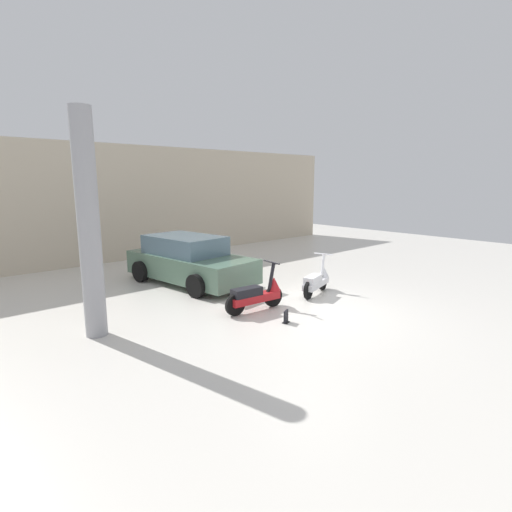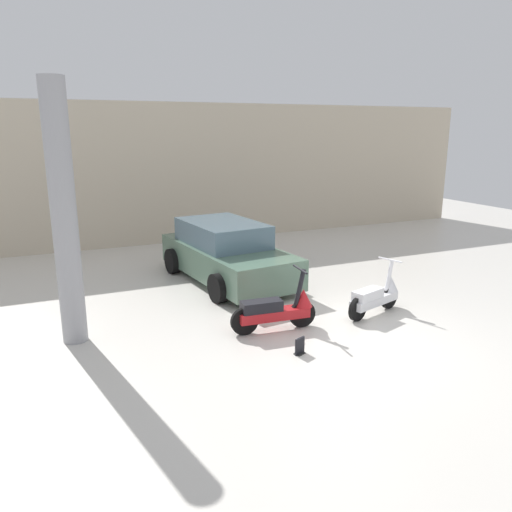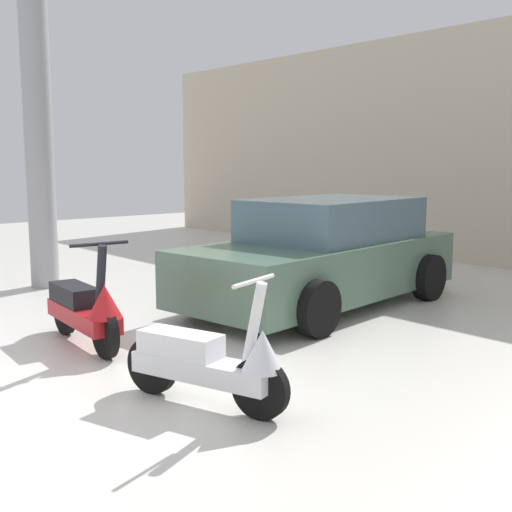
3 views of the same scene
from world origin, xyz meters
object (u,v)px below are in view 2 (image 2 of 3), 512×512
(scooter_front_right, at_px, (376,296))
(placard_near_left_scooter, at_px, (300,347))
(support_column_side, at_px, (64,216))
(car_rear_left, at_px, (226,253))
(scooter_front_left, at_px, (278,309))

(scooter_front_right, bearing_deg, placard_near_left_scooter, -173.53)
(placard_near_left_scooter, relative_size, support_column_side, 0.06)
(scooter_front_right, bearing_deg, support_column_side, 151.89)
(placard_near_left_scooter, height_order, support_column_side, support_column_side)
(car_rear_left, bearing_deg, scooter_front_left, -11.18)
(scooter_front_right, height_order, support_column_side, support_column_side)
(scooter_front_left, relative_size, support_column_side, 0.37)
(scooter_front_left, xyz_separation_m, placard_near_left_scooter, (-0.10, -0.97, -0.26))
(support_column_side, bearing_deg, car_rear_left, 32.14)
(scooter_front_left, height_order, scooter_front_right, scooter_front_left)
(support_column_side, bearing_deg, placard_near_left_scooter, -31.76)
(car_rear_left, distance_m, support_column_side, 4.26)
(car_rear_left, xyz_separation_m, support_column_side, (-3.41, -2.14, 1.41))
(placard_near_left_scooter, bearing_deg, car_rear_left, 85.40)
(car_rear_left, bearing_deg, placard_near_left_scooter, -11.55)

